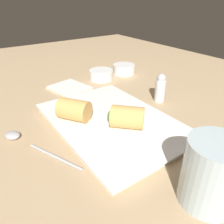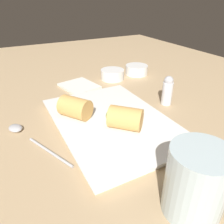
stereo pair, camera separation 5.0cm
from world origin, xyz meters
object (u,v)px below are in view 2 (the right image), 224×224
at_px(dipping_bowl_near, 112,74).
at_px(dipping_bowl_far, 137,69).
at_px(serving_plate, 112,122).
at_px(spoon, 23,134).
at_px(salt_shaker, 167,90).
at_px(napkin, 79,86).
at_px(drinking_glass, 196,182).

relative_size(dipping_bowl_near, dipping_bowl_far, 1.00).
distance_m(serving_plate, spoon, 0.18).
distance_m(serving_plate, dipping_bowl_far, 0.34).
distance_m(dipping_bowl_near, dipping_bowl_far, 0.09).
bearing_deg(dipping_bowl_far, serving_plate, -41.93).
bearing_deg(serving_plate, salt_shaker, 99.29).
distance_m(serving_plate, dipping_bowl_near, 0.28).
relative_size(serving_plate, napkin, 2.57).
relative_size(spoon, drinking_glass, 1.90).
height_order(dipping_bowl_near, spoon, dipping_bowl_near).
xyz_separation_m(dipping_bowl_near, spoon, (0.20, -0.30, -0.01)).
bearing_deg(napkin, serving_plate, -3.13).
distance_m(serving_plate, salt_shaker, 0.17).
relative_size(spoon, napkin, 1.46).
relative_size(dipping_bowl_near, spoon, 0.42).
relative_size(serving_plate, dipping_bowl_far, 4.21).
bearing_deg(salt_shaker, serving_plate, -80.71).
xyz_separation_m(serving_plate, dipping_bowl_far, (-0.25, 0.23, 0.01)).
relative_size(dipping_bowl_far, salt_shaker, 1.02).
height_order(serving_plate, salt_shaker, salt_shaker).
distance_m(dipping_bowl_near, spoon, 0.36).
height_order(napkin, drinking_glass, drinking_glass).
distance_m(serving_plate, drinking_glass, 0.23).
distance_m(serving_plate, napkin, 0.23).
bearing_deg(napkin, dipping_bowl_near, 96.83).
bearing_deg(spoon, dipping_bowl_near, 123.54).
relative_size(serving_plate, spoon, 1.76).
bearing_deg(serving_plate, drinking_glass, -0.86).
relative_size(serving_plate, salt_shaker, 4.30).
bearing_deg(serving_plate, dipping_bowl_far, 138.07).
bearing_deg(salt_shaker, dipping_bowl_far, 165.33).
height_order(dipping_bowl_far, salt_shaker, salt_shaker).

